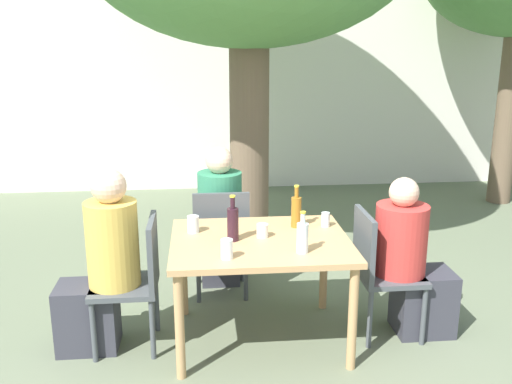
% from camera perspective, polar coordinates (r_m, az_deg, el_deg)
% --- Properties ---
extents(ground_plane, '(30.00, 30.00, 0.00)m').
position_cam_1_polar(ground_plane, '(4.19, 0.41, -14.42)').
color(ground_plane, '#667056').
extents(cafe_building_wall, '(10.00, 0.08, 2.80)m').
position_cam_1_polar(cafe_building_wall, '(7.93, -2.84, 10.35)').
color(cafe_building_wall, white).
rests_on(cafe_building_wall, ground_plane).
extents(dining_table_front, '(1.21, 0.98, 0.75)m').
position_cam_1_polar(dining_table_front, '(3.90, 0.43, -5.93)').
color(dining_table_front, tan).
rests_on(dining_table_front, ground_plane).
extents(patio_chair_0, '(0.44, 0.44, 0.91)m').
position_cam_1_polar(patio_chair_0, '(3.96, -11.80, -8.16)').
color(patio_chair_0, '#474C51').
rests_on(patio_chair_0, ground_plane).
extents(patio_chair_1, '(0.44, 0.44, 0.91)m').
position_cam_1_polar(patio_chair_1, '(4.12, 12.15, -7.25)').
color(patio_chair_1, '#474C51').
rests_on(patio_chair_1, ground_plane).
extents(patio_chair_2, '(0.44, 0.44, 0.91)m').
position_cam_1_polar(patio_chair_2, '(4.61, -3.51, -4.46)').
color(patio_chair_2, '#474C51').
rests_on(patio_chair_2, ground_plane).
extents(person_seated_0, '(0.57, 0.34, 1.26)m').
position_cam_1_polar(person_seated_0, '(3.98, -15.17, -7.50)').
color(person_seated_0, '#383842').
rests_on(person_seated_0, ground_plane).
extents(person_seated_1, '(0.58, 0.36, 1.15)m').
position_cam_1_polar(person_seated_1, '(4.20, 15.26, -7.05)').
color(person_seated_1, '#383842').
rests_on(person_seated_1, ground_plane).
extents(person_seated_2, '(0.36, 0.58, 1.22)m').
position_cam_1_polar(person_seated_2, '(4.82, -3.62, -3.17)').
color(person_seated_2, '#383842').
rests_on(person_seated_2, ground_plane).
extents(amber_bottle_0, '(0.07, 0.07, 0.31)m').
position_cam_1_polar(amber_bottle_0, '(4.09, 4.05, -1.90)').
color(amber_bottle_0, '#9E661E').
rests_on(amber_bottle_0, dining_table_front).
extents(wine_bottle_1, '(0.08, 0.08, 0.31)m').
position_cam_1_polar(wine_bottle_1, '(3.81, -2.33, -3.12)').
color(wine_bottle_1, '#331923').
rests_on(wine_bottle_1, dining_table_front).
extents(water_bottle_2, '(0.08, 0.08, 0.27)m').
position_cam_1_polar(water_bottle_2, '(3.62, 4.68, -4.48)').
color(water_bottle_2, silver).
rests_on(water_bottle_2, dining_table_front).
extents(drinking_glass_0, '(0.08, 0.08, 0.09)m').
position_cam_1_polar(drinking_glass_0, '(3.90, 0.64, -3.88)').
color(drinking_glass_0, silver).
rests_on(drinking_glass_0, dining_table_front).
extents(drinking_glass_1, '(0.06, 0.06, 0.10)m').
position_cam_1_polar(drinking_glass_1, '(4.14, 6.96, -2.75)').
color(drinking_glass_1, white).
rests_on(drinking_glass_1, dining_table_front).
extents(drinking_glass_2, '(0.08, 0.08, 0.13)m').
position_cam_1_polar(drinking_glass_2, '(3.53, -2.93, -5.72)').
color(drinking_glass_2, white).
rests_on(drinking_glass_2, dining_table_front).
extents(drinking_glass_3, '(0.08, 0.08, 0.12)m').
position_cam_1_polar(drinking_glass_3, '(4.01, -6.30, -3.22)').
color(drinking_glass_3, silver).
rests_on(drinking_glass_3, dining_table_front).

